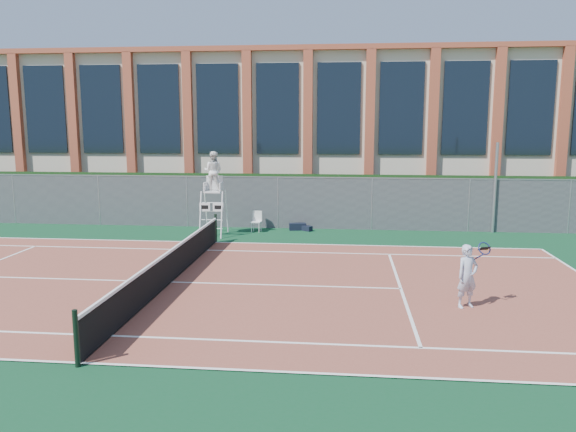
# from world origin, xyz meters

# --- Properties ---
(ground) EXTENTS (120.00, 120.00, 0.00)m
(ground) POSITION_xyz_m (0.00, 0.00, 0.00)
(ground) COLOR #233814
(apron) EXTENTS (36.00, 20.00, 0.01)m
(apron) POSITION_xyz_m (0.00, 1.00, 0.01)
(apron) COLOR #0E3E20
(apron) RESTS_ON ground
(tennis_court) EXTENTS (23.77, 10.97, 0.02)m
(tennis_court) POSITION_xyz_m (0.00, 0.00, 0.02)
(tennis_court) COLOR brown
(tennis_court) RESTS_ON apron
(tennis_net) EXTENTS (0.10, 11.30, 1.10)m
(tennis_net) POSITION_xyz_m (0.00, 0.00, 0.54)
(tennis_net) COLOR black
(tennis_net) RESTS_ON ground
(fence) EXTENTS (40.00, 0.06, 2.20)m
(fence) POSITION_xyz_m (0.00, 8.80, 1.10)
(fence) COLOR #595E60
(fence) RESTS_ON ground
(hedge) EXTENTS (40.00, 1.40, 2.20)m
(hedge) POSITION_xyz_m (0.00, 10.00, 1.10)
(hedge) COLOR black
(hedge) RESTS_ON ground
(building) EXTENTS (45.00, 10.60, 8.22)m
(building) POSITION_xyz_m (0.00, 17.95, 4.15)
(building) COLOR beige
(building) RESTS_ON ground
(steel_pole) EXTENTS (0.12, 0.12, 3.72)m
(steel_pole) POSITION_xyz_m (10.98, 8.70, 1.86)
(steel_pole) COLOR #9EA0A5
(steel_pole) RESTS_ON ground
(umpire_chair) EXTENTS (0.96, 1.47, 3.42)m
(umpire_chair) POSITION_xyz_m (-0.39, 7.05, 2.50)
(umpire_chair) COLOR white
(umpire_chair) RESTS_ON ground
(plastic_chair) EXTENTS (0.44, 0.44, 0.87)m
(plastic_chair) POSITION_xyz_m (1.21, 7.92, 0.52)
(plastic_chair) COLOR silver
(plastic_chair) RESTS_ON apron
(sports_bag_near) EXTENTS (0.75, 0.42, 0.30)m
(sports_bag_near) POSITION_xyz_m (2.88, 8.39, 0.16)
(sports_bag_near) COLOR black
(sports_bag_near) RESTS_ON apron
(sports_bag_far) EXTENTS (0.57, 0.51, 0.22)m
(sports_bag_far) POSITION_xyz_m (3.25, 8.29, 0.12)
(sports_bag_far) COLOR black
(sports_bag_far) RESTS_ON apron
(tennis_player) EXTENTS (0.94, 0.71, 1.58)m
(tennis_player) POSITION_xyz_m (7.83, -1.42, 0.81)
(tennis_player) COLOR #B1BCD5
(tennis_player) RESTS_ON tennis_court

